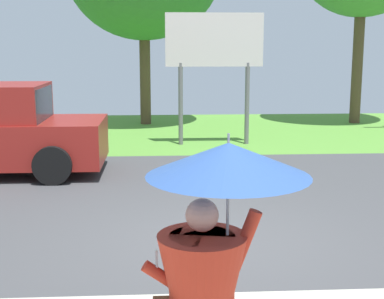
# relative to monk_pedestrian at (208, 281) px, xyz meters

# --- Properties ---
(ground_plane) EXTENTS (40.00, 22.00, 0.20)m
(ground_plane) POSITION_rel_monk_pedestrian_xyz_m (0.40, 6.82, -1.18)
(ground_plane) COLOR #424244
(monk_pedestrian) EXTENTS (1.11, 1.08, 2.13)m
(monk_pedestrian) POSITION_rel_monk_pedestrian_xyz_m (0.00, 0.00, 0.00)
(monk_pedestrian) COLOR #B22D1E
(monk_pedestrian) RESTS_ON ground_plane
(roadside_billboard) EXTENTS (2.60, 0.12, 3.50)m
(roadside_billboard) POSITION_rel_monk_pedestrian_xyz_m (1.16, 11.43, 1.41)
(roadside_billboard) COLOR slate
(roadside_billboard) RESTS_ON ground_plane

